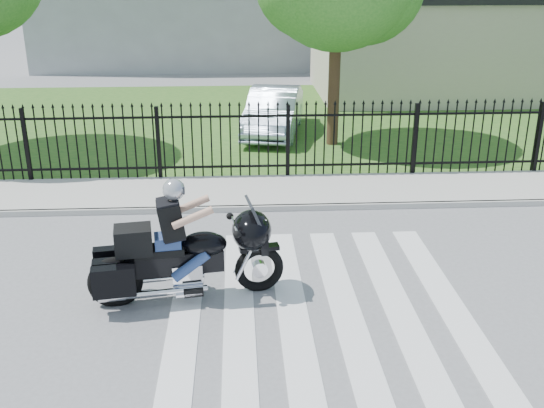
{
  "coord_description": "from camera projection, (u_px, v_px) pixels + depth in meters",
  "views": [
    {
      "loc": [
        -1.17,
        -8.32,
        4.92
      ],
      "look_at": [
        -0.6,
        1.81,
        1.0
      ],
      "focal_mm": 42.0,
      "sensor_mm": 36.0,
      "label": 1
    }
  ],
  "objects": [
    {
      "name": "grass_strip",
      "position": [
        273.0,
        120.0,
        20.76
      ],
      "size": [
        40.0,
        12.0,
        0.02
      ],
      "primitive_type": "cube",
      "color": "#26531C",
      "rests_on": "ground"
    },
    {
      "name": "sidewalk",
      "position": [
        291.0,
        191.0,
        14.22
      ],
      "size": [
        40.0,
        2.0,
        0.12
      ],
      "primitive_type": "cube",
      "color": "#ADAAA3",
      "rests_on": "ground"
    },
    {
      "name": "parked_car",
      "position": [
        274.0,
        111.0,
        18.84
      ],
      "size": [
        2.14,
        4.27,
        1.34
      ],
      "primitive_type": "imported",
      "rotation": [
        0.0,
        0.0,
        -0.18
      ],
      "color": "#AFC2DC",
      "rests_on": "grass_strip"
    },
    {
      "name": "iron_fence",
      "position": [
        288.0,
        143.0,
        14.85
      ],
      "size": [
        26.0,
        0.04,
        1.8
      ],
      "color": "black",
      "rests_on": "ground"
    },
    {
      "name": "crosswalk",
      "position": [
        319.0,
        308.0,
        9.58
      ],
      "size": [
        5.0,
        5.5,
        0.01
      ],
      "primitive_type": null,
      "color": "silver",
      "rests_on": "ground"
    },
    {
      "name": "building_low",
      "position": [
        450.0,
        48.0,
        24.22
      ],
      "size": [
        10.0,
        6.0,
        3.5
      ],
      "primitive_type": "cube",
      "color": "#BFB89F",
      "rests_on": "ground"
    },
    {
      "name": "curb",
      "position": [
        295.0,
        208.0,
        13.29
      ],
      "size": [
        40.0,
        0.12,
        0.12
      ],
      "primitive_type": "cube",
      "color": "#ADAAA3",
      "rests_on": "ground"
    },
    {
      "name": "motorcycle_rider",
      "position": [
        181.0,
        250.0,
        9.59
      ],
      "size": [
        3.0,
        1.25,
        1.99
      ],
      "rotation": [
        0.0,
        0.0,
        0.15
      ],
      "color": "black",
      "rests_on": "ground"
    },
    {
      "name": "ground",
      "position": [
        319.0,
        308.0,
        9.59
      ],
      "size": [
        120.0,
        120.0,
        0.0
      ],
      "primitive_type": "plane",
      "color": "slate",
      "rests_on": "ground"
    }
  ]
}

